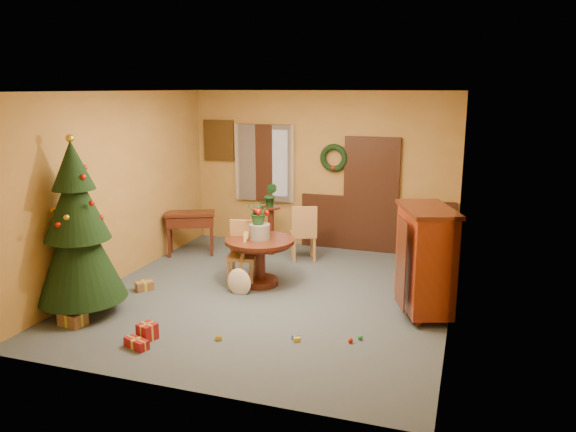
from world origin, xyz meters
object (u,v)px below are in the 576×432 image
at_px(writing_desk, 190,223).
at_px(sideboard, 425,257).
at_px(chair_near, 243,251).
at_px(christmas_tree, 78,231).
at_px(dining_table, 260,253).

relative_size(writing_desk, sideboard, 0.68).
relative_size(chair_near, sideboard, 0.68).
distance_m(chair_near, sideboard, 2.76).
relative_size(chair_near, writing_desk, 1.00).
bearing_deg(chair_near, writing_desk, 142.73).
relative_size(chair_near, christmas_tree, 0.41).
bearing_deg(christmas_tree, sideboard, 18.40).
distance_m(chair_near, christmas_tree, 2.42).
distance_m(writing_desk, sideboard, 4.47).
height_order(dining_table, christmas_tree, christmas_tree).
bearing_deg(sideboard, chair_near, 173.46).
bearing_deg(dining_table, writing_desk, 147.89).
bearing_deg(writing_desk, dining_table, -32.11).
bearing_deg(christmas_tree, chair_near, 47.95).
distance_m(dining_table, writing_desk, 2.08).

